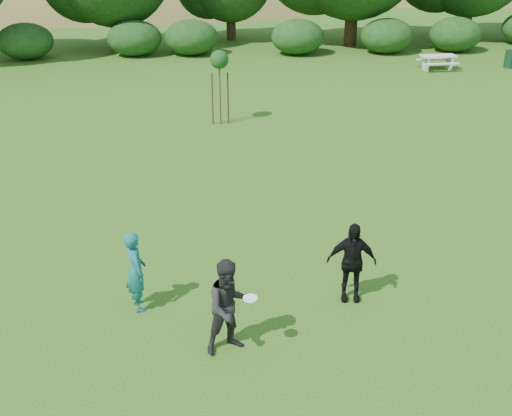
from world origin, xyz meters
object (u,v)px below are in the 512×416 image
Objects in this scene: player_teal at (136,271)px; sapling at (219,62)px; player_black at (351,262)px; picnic_table at (438,60)px; trash_can_near at (510,59)px; player_grey at (230,306)px.

sapling is (3.14, 12.41, 1.54)m from player_teal.
player_black is at bearing -109.73° from player_teal.
trash_can_near is at bearing -1.73° from picnic_table.
player_grey reaches higher than player_black.
player_grey reaches higher than picnic_table.
trash_can_near is 4.00m from picnic_table.
player_black reaches higher than trash_can_near.
trash_can_near is at bearing 65.74° from player_black.
player_black is 0.99× the size of picnic_table.
player_teal is 0.97× the size of picnic_table.
player_teal is 0.99× the size of player_black.
player_black is 23.01m from picnic_table.
player_black reaches higher than picnic_table.
player_grey is 2.11× the size of trash_can_near.
trash_can_near is at bearing 24.35° from sapling.
picnic_table is at bearing 178.27° from trash_can_near.
trash_can_near is (17.64, 21.47, -0.50)m from player_grey.
sapling is at bearing 68.32° from player_grey.
player_black is 0.62× the size of sapling.
sapling is at bearing -28.94° from player_teal.
picnic_table is at bearing 31.41° from sapling.
trash_can_near is 0.32× the size of sapling.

